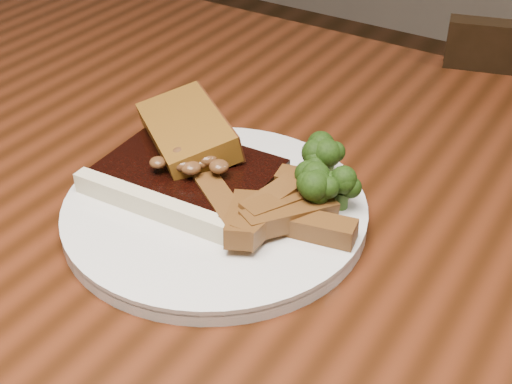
# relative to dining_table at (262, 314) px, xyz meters

# --- Properties ---
(dining_table) EXTENTS (1.60, 0.90, 0.75)m
(dining_table) POSITION_rel_dining_table_xyz_m (0.00, 0.00, 0.00)
(dining_table) COLOR #461D0E
(dining_table) RESTS_ON ground
(plate) EXTENTS (0.29, 0.29, 0.01)m
(plate) POSITION_rel_dining_table_xyz_m (-0.05, 0.00, 0.10)
(plate) COLOR white
(plate) RESTS_ON dining_table
(steak) EXTENTS (0.16, 0.12, 0.02)m
(steak) POSITION_rel_dining_table_xyz_m (-0.09, 0.01, 0.12)
(steak) COLOR black
(steak) RESTS_ON plate
(steak_bone) EXTENTS (0.16, 0.02, 0.02)m
(steak_bone) POSITION_rel_dining_table_xyz_m (-0.09, -0.04, 0.11)
(steak_bone) COLOR beige
(steak_bone) RESTS_ON plate
(mushroom_pile) EXTENTS (0.06, 0.06, 0.03)m
(mushroom_pile) POSITION_rel_dining_table_xyz_m (-0.08, 0.01, 0.14)
(mushroom_pile) COLOR brown
(mushroom_pile) RESTS_ON steak
(garlic_bread) EXTENTS (0.14, 0.13, 0.03)m
(garlic_bread) POSITION_rel_dining_table_xyz_m (-0.12, 0.05, 0.12)
(garlic_bread) COLOR brown
(garlic_bread) RESTS_ON plate
(potato_wedges) EXTENTS (0.11, 0.11, 0.02)m
(potato_wedges) POSITION_rel_dining_table_xyz_m (0.00, 0.01, 0.12)
(potato_wedges) COLOR brown
(potato_wedges) RESTS_ON plate
(broccoli_cluster) EXTENTS (0.07, 0.07, 0.04)m
(broccoli_cluster) POSITION_rel_dining_table_xyz_m (0.01, 0.06, 0.12)
(broccoli_cluster) COLOR #203E0E
(broccoli_cluster) RESTS_ON plate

